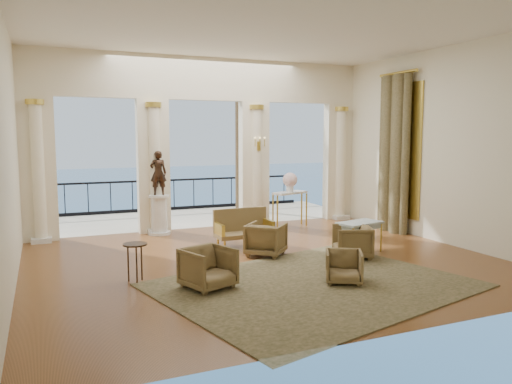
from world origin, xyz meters
name	(u,v)px	position (x,y,z in m)	size (l,w,h in m)	color
floor	(265,261)	(0.00, 0.00, 0.00)	(9.00, 9.00, 0.00)	#432A10
room_walls	(292,113)	(0.00, -1.12, 2.88)	(9.00, 9.00, 9.00)	#F1EACA
arcade	(206,132)	(0.00, 3.82, 2.58)	(9.00, 0.56, 4.50)	#F1E7C0
terrace	(187,219)	(0.00, 5.80, -0.05)	(10.00, 3.60, 0.10)	#AEA693
balustrade	(174,198)	(0.00, 7.40, 0.41)	(9.00, 0.06, 1.03)	black
palm_tree	(238,86)	(2.00, 6.60, 4.09)	(2.00, 2.00, 4.50)	#4C3823
sea	(77,199)	(0.00, 60.00, -6.00)	(160.00, 160.00, 0.00)	#1E508A
curtain	(393,154)	(4.28, 1.50, 2.02)	(0.33, 1.40, 4.09)	#4E4B2A
window_frame	(399,151)	(4.47, 1.50, 2.10)	(0.04, 1.60, 3.40)	gold
wall_sconce	(259,145)	(1.40, 3.51, 2.23)	(0.30, 0.11, 0.33)	gold
rug	(314,285)	(0.09, -1.80, 0.01)	(4.90, 3.81, 0.02)	#34381E
armchair_a	(208,266)	(-1.59, -1.25, 0.38)	(0.73, 0.69, 0.76)	#41331E
armchair_b	(344,265)	(0.63, -1.87, 0.31)	(0.60, 0.56, 0.62)	#41331E
armchair_c	(352,240)	(1.74, -0.46, 0.37)	(0.72, 0.67, 0.74)	#41331E
armchair_d	(266,238)	(0.21, 0.42, 0.38)	(0.73, 0.69, 0.76)	#41331E
settee	(243,228)	(0.08, 1.41, 0.42)	(1.30, 0.58, 0.85)	#41331E
game_table	(360,225)	(2.16, -0.12, 0.60)	(1.06, 0.74, 0.66)	#A5C3CF
pedestal	(159,215)	(-1.35, 3.50, 0.48)	(0.55, 0.55, 1.00)	silver
statue	(158,173)	(-1.35, 3.50, 1.56)	(0.40, 0.27, 1.11)	black
console_table	(290,198)	(2.20, 3.22, 0.79)	(1.07, 0.69, 0.95)	silver
urn	(290,181)	(2.20, 3.22, 1.25)	(0.40, 0.40, 0.53)	white
side_table	(135,249)	(-2.61, -0.40, 0.57)	(0.41, 0.41, 0.67)	black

